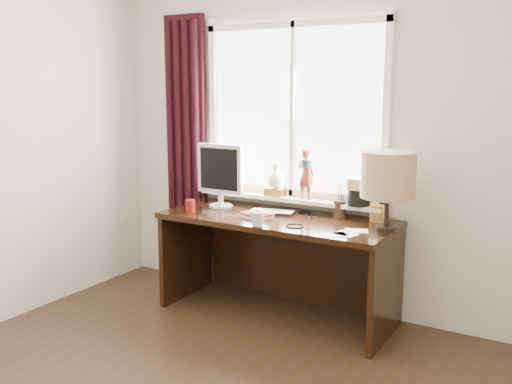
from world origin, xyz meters
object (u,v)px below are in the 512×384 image
Objects in this scene: laptop at (273,212)px; desk at (283,246)px; red_cup at (190,206)px; monitor at (220,172)px; mug at (257,218)px; table_lamp at (388,176)px.

desk is at bearing 3.80° from laptop.
monitor is (0.08, 0.28, 0.23)m from red_cup.
monitor is at bearing 73.18° from red_cup.
mug is at bearing -9.47° from red_cup.
monitor is at bearing 145.69° from mug.
desk is (0.08, 0.02, -0.26)m from laptop.
monitor is 0.94× the size of table_lamp.
mug reaches higher than desk.
laptop is 2.93× the size of mug.
mug is 0.66m from red_cup.
red_cup is 0.37m from monitor.
red_cup is 0.06× the size of desk.
table_lamp is (0.88, -0.05, 0.35)m from laptop.
mug is 1.16× the size of red_cup.
monitor is 1.36m from table_lamp.
table_lamp is (1.43, 0.21, 0.32)m from red_cup.
laptop is at bearing 176.70° from table_lamp.
laptop is at bearing 25.35° from red_cup.
table_lamp is at bearing -2.69° from monitor.
table_lamp is at bearing 8.45° from red_cup.
laptop is 0.39m from mug.
laptop is 0.19× the size of desk.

